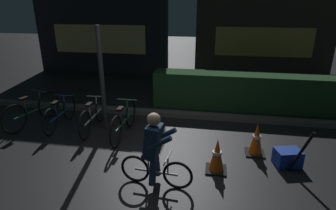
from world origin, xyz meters
TOP-DOWN VIEW (x-y plane):
  - ground_plane at (0.00, 0.00)m, footprint 40.00×40.00m
  - sidewalk_curb at (0.00, 2.20)m, footprint 12.00×0.24m
  - hedge_row at (1.80, 3.10)m, footprint 4.80×0.70m
  - storefront_left at (-3.57, 6.50)m, footprint 5.40×0.54m
  - storefront_right at (2.82, 7.20)m, footprint 5.22×0.54m
  - street_post at (-1.38, 1.20)m, footprint 0.10×0.10m
  - parked_bike_leftmost at (-3.16, 1.10)m, footprint 0.49×1.65m
  - parked_bike_left_mid at (-2.45, 1.11)m, footprint 0.46×1.53m
  - parked_bike_center_left at (-1.62, 1.09)m, footprint 0.46×1.58m
  - parked_bike_center_right at (-0.83, 0.92)m, footprint 0.46×1.64m
  - traffic_cone_near at (1.18, -0.10)m, footprint 0.36×0.36m
  - traffic_cone_far at (1.91, 0.61)m, footprint 0.36×0.36m
  - blue_crate at (2.43, 0.30)m, footprint 0.51×0.42m
  - cyclist at (0.21, -0.66)m, footprint 1.19×0.55m
  - closed_umbrella at (2.55, 0.05)m, footprint 0.32×0.18m

SIDE VIEW (x-z plane):
  - ground_plane at x=0.00m, z-range 0.00..0.00m
  - sidewalk_curb at x=0.00m, z-range 0.00..0.12m
  - blue_crate at x=2.43m, z-range 0.00..0.30m
  - traffic_cone_near at x=1.18m, z-range -0.01..0.60m
  - traffic_cone_far at x=1.91m, z-range -0.01..0.63m
  - parked_bike_left_mid at x=-2.45m, z-range -0.03..0.67m
  - parked_bike_center_left at x=-1.62m, z-range -0.03..0.70m
  - parked_bike_center_right at x=-0.83m, z-range -0.03..0.72m
  - parked_bike_leftmost at x=-3.16m, z-range -0.04..0.74m
  - closed_umbrella at x=2.55m, z-range 0.00..0.82m
  - hedge_row at x=1.80m, z-range 0.00..0.97m
  - cyclist at x=0.21m, z-range 0.01..1.25m
  - street_post at x=-1.38m, z-range 0.00..2.33m
  - storefront_right at x=2.82m, z-range -0.01..3.80m
  - storefront_left at x=-3.57m, z-range -0.01..4.75m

